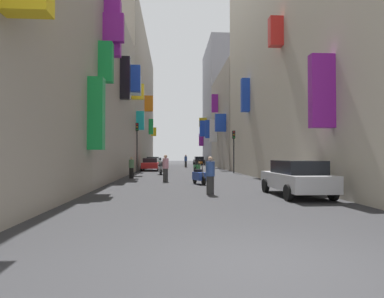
# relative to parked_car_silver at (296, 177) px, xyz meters

# --- Properties ---
(ground_plane) EXTENTS (140.00, 140.00, 0.00)m
(ground_plane) POSITION_rel_parked_car_silver_xyz_m (-3.68, 22.10, -0.76)
(ground_plane) COLOR #2D2D30
(building_left_mid_a) EXTENTS (7.10, 3.84, 14.39)m
(building_left_mid_a) POSITION_rel_parked_car_silver_xyz_m (-11.65, 4.40, 6.44)
(building_left_mid_a) COLOR #9E9384
(building_left_mid_a) RESTS_ON ground
(building_left_mid_b) EXTENTS (7.24, 13.16, 12.30)m
(building_left_mid_b) POSITION_rel_parked_car_silver_xyz_m (-11.67, 12.90, 5.40)
(building_left_mid_b) COLOR #9E9384
(building_left_mid_b) RESTS_ON ground
(building_left_mid_c) EXTENTS (7.14, 32.62, 19.29)m
(building_left_mid_c) POSITION_rel_parked_car_silver_xyz_m (-11.68, 35.78, 8.88)
(building_left_mid_c) COLOR #9E9384
(building_left_mid_c) RESTS_ON ground
(building_right_near) EXTENTS (6.94, 29.54, 18.92)m
(building_right_near) POSITION_rel_parked_car_silver_xyz_m (4.31, 6.87, 8.70)
(building_right_near) COLOR #BCB29E
(building_right_near) RESTS_ON ground
(building_right_mid_b) EXTENTS (7.26, 15.81, 12.64)m
(building_right_mid_b) POSITION_rel_parked_car_silver_xyz_m (4.30, 29.88, 5.56)
(building_right_mid_b) COLOR #9E9384
(building_right_mid_b) RESTS_ON ground
(building_right_mid_c) EXTENTS (7.33, 14.31, 21.37)m
(building_right_mid_c) POSITION_rel_parked_car_silver_xyz_m (4.31, 44.94, 9.91)
(building_right_mid_c) COLOR gray
(building_right_mid_c) RESTS_ON ground
(parked_car_silver) EXTENTS (1.85, 4.23, 1.44)m
(parked_car_silver) POSITION_rel_parked_car_silver_xyz_m (0.00, 0.00, 0.00)
(parked_car_silver) COLOR #B7B7BC
(parked_car_silver) RESTS_ON ground
(parked_car_red) EXTENTS (1.92, 4.40, 1.38)m
(parked_car_red) POSITION_rel_parked_car_silver_xyz_m (-7.31, 22.97, -0.02)
(parked_car_red) COLOR #B21E1E
(parked_car_red) RESTS_ON ground
(parked_car_white) EXTENTS (1.87, 4.13, 1.32)m
(parked_car_white) POSITION_rel_parked_car_silver_xyz_m (-7.50, 43.63, -0.05)
(parked_car_white) COLOR white
(parked_car_white) RESTS_ON ground
(parked_car_black) EXTENTS (1.92, 4.49, 1.50)m
(parked_car_black) POSITION_rel_parked_car_silver_xyz_m (-0.01, 45.61, 0.02)
(parked_car_black) COLOR black
(parked_car_black) RESTS_ON ground
(parked_car_green) EXTENTS (1.96, 4.46, 1.49)m
(parked_car_green) POSITION_rel_parked_car_silver_xyz_m (-7.51, 31.30, 0.02)
(parked_car_green) COLOR #236638
(parked_car_green) RESTS_ON ground
(scooter_blue) EXTENTS (0.74, 1.90, 1.13)m
(scooter_blue) POSITION_rel_parked_car_silver_xyz_m (-3.45, 5.75, -0.30)
(scooter_blue) COLOR #2D4CAD
(scooter_blue) RESTS_ON ground
(scooter_green) EXTENTS (0.81, 1.82, 1.13)m
(scooter_green) POSITION_rel_parked_car_silver_xyz_m (-2.31, 21.17, -0.30)
(scooter_green) COLOR #287F3D
(scooter_green) RESTS_ON ground
(scooter_orange) EXTENTS (0.59, 1.85, 1.13)m
(scooter_orange) POSITION_rel_parked_car_silver_xyz_m (-0.14, 40.86, -0.30)
(scooter_orange) COLOR orange
(scooter_orange) RESTS_ON ground
(scooter_silver) EXTENTS (0.54, 1.83, 1.13)m
(scooter_silver) POSITION_rel_parked_car_silver_xyz_m (-5.96, 15.42, -0.30)
(scooter_silver) COLOR #ADADB2
(scooter_silver) RESTS_ON ground
(pedestrian_crossing) EXTENTS (0.44, 0.44, 1.56)m
(pedestrian_crossing) POSITION_rel_parked_car_silver_xyz_m (-7.92, 10.86, 0.01)
(pedestrian_crossing) COLOR black
(pedestrian_crossing) RESTS_ON ground
(pedestrian_near_left) EXTENTS (0.47, 0.47, 1.78)m
(pedestrian_near_left) POSITION_rel_parked_car_silver_xyz_m (-2.98, 32.89, 0.13)
(pedestrian_near_left) COLOR #353535
(pedestrian_near_left) RESTS_ON ground
(pedestrian_near_right) EXTENTS (0.46, 0.46, 1.70)m
(pedestrian_near_right) POSITION_rel_parked_car_silver_xyz_m (-5.40, 7.66, 0.09)
(pedestrian_near_right) COLOR #393939
(pedestrian_near_right) RESTS_ON ground
(pedestrian_mid_street) EXTENTS (0.49, 0.49, 1.60)m
(pedestrian_mid_street) POSITION_rel_parked_car_silver_xyz_m (-3.40, 0.78, 0.03)
(pedestrian_mid_street) COLOR #333333
(pedestrian_mid_street) RESTS_ON ground
(traffic_light_near_corner) EXTENTS (0.26, 0.34, 4.01)m
(traffic_light_near_corner) POSITION_rel_parked_car_silver_xyz_m (0.87, 17.36, 1.98)
(traffic_light_near_corner) COLOR #2D2D2D
(traffic_light_near_corner) RESTS_ON ground
(traffic_light_far_corner) EXTENTS (0.26, 0.34, 4.75)m
(traffic_light_far_corner) POSITION_rel_parked_car_silver_xyz_m (-8.28, 18.07, 2.44)
(traffic_light_far_corner) COLOR #2D2D2D
(traffic_light_far_corner) RESTS_ON ground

